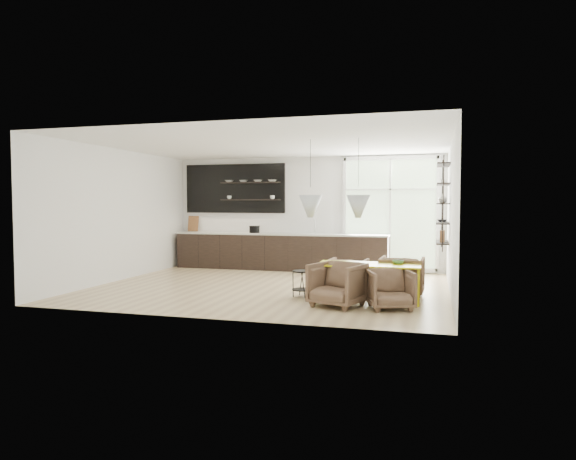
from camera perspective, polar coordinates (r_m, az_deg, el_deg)
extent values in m
cube|color=#D5BB88|center=(10.53, -1.95, -6.37)|extent=(7.00, 6.00, 0.01)
cube|color=white|center=(13.28, 1.99, 1.88)|extent=(7.00, 0.02, 2.90)
cube|color=white|center=(11.94, -18.19, 1.60)|extent=(0.02, 6.00, 2.90)
cube|color=white|center=(9.90, 17.71, 1.35)|extent=(0.02, 6.00, 2.90)
cube|color=white|center=(10.46, -1.98, 9.53)|extent=(7.00, 6.00, 0.01)
cube|color=#B2D1A5|center=(12.91, 11.27, 1.79)|extent=(2.20, 0.02, 2.70)
cube|color=silver|center=(12.88, 11.26, 1.79)|extent=(2.30, 0.08, 2.80)
cone|color=silver|center=(9.65, 2.51, 2.64)|extent=(0.44, 0.44, 0.42)
cone|color=silver|center=(9.49, 7.81, 2.61)|extent=(0.44, 0.44, 0.42)
cylinder|color=black|center=(9.68, 2.52, 7.41)|extent=(0.01, 0.01, 0.89)
cylinder|color=black|center=(9.52, 7.84, 7.46)|extent=(0.01, 0.01, 0.89)
cube|color=black|center=(13.17, -0.91, -2.49)|extent=(5.50, 0.65, 0.90)
cube|color=beige|center=(13.14, -0.91, -0.45)|extent=(5.54, 0.69, 0.04)
cube|color=white|center=(13.43, -0.52, 0.82)|extent=(5.50, 0.02, 0.55)
cube|color=black|center=(13.84, -5.94, 4.60)|extent=(2.80, 0.06, 1.30)
cube|color=black|center=(13.54, -4.19, 5.28)|extent=(1.60, 0.28, 0.03)
cube|color=black|center=(13.53, -4.18, 3.37)|extent=(1.60, 0.28, 0.03)
cube|color=#975E38|center=(14.28, -10.48, 0.70)|extent=(0.30, 0.10, 0.42)
cylinder|color=silver|center=(12.99, 3.02, 0.39)|extent=(0.02, 0.02, 0.40)
imported|color=white|center=(13.76, -6.55, 5.40)|extent=(0.22, 0.22, 0.05)
imported|color=white|center=(13.61, -4.98, 5.44)|extent=(0.22, 0.22, 0.05)
imported|color=white|center=(13.47, -3.38, 5.47)|extent=(0.22, 0.22, 0.05)
imported|color=white|center=(13.35, -1.75, 5.50)|extent=(0.22, 0.22, 0.05)
imported|color=white|center=(13.75, -6.54, 3.62)|extent=(0.12, 0.12, 0.10)
imported|color=white|center=(13.34, -1.75, 3.66)|extent=(0.12, 0.12, 0.10)
cylinder|color=black|center=(13.33, -3.75, 0.04)|extent=(0.27, 0.27, 0.16)
cube|color=black|center=(10.50, 16.86, 2.82)|extent=(0.02, 0.02, 1.90)
cube|color=black|center=(11.70, 16.75, 2.82)|extent=(0.02, 0.02, 1.90)
cube|color=black|center=(11.13, 16.74, -1.30)|extent=(0.26, 1.20, 0.02)
cube|color=black|center=(11.10, 16.77, 0.76)|extent=(0.26, 1.20, 0.02)
cube|color=black|center=(11.10, 16.80, 2.82)|extent=(0.26, 1.20, 0.02)
cube|color=black|center=(11.10, 16.83, 4.88)|extent=(0.26, 1.20, 0.03)
cube|color=black|center=(11.12, 16.86, 6.94)|extent=(0.26, 1.20, 0.03)
imported|color=white|center=(10.85, 16.83, 3.39)|extent=(0.18, 0.18, 0.19)
imported|color=#333338|center=(11.30, 16.76, 0.99)|extent=(0.22, 0.22, 0.05)
imported|color=white|center=(11.21, 16.83, 5.17)|extent=(0.10, 0.10, 0.09)
cube|color=#975E38|center=(11.02, 16.76, -0.65)|extent=(0.10, 0.18, 0.24)
cube|color=#D0CB07|center=(9.13, 8.97, -3.80)|extent=(1.80, 0.85, 0.03)
cube|color=#D0CB07|center=(8.94, 3.29, -6.01)|extent=(0.04, 0.04, 0.62)
cube|color=#D0CB07|center=(9.63, 4.11, -5.36)|extent=(0.04, 0.04, 0.62)
cube|color=#D0CB07|center=(8.78, 14.29, -6.27)|extent=(0.04, 0.04, 0.62)
cube|color=#D0CB07|center=(9.49, 14.29, -5.57)|extent=(0.04, 0.04, 0.62)
imported|color=brown|center=(9.90, 6.63, -5.03)|extent=(0.76, 0.78, 0.66)
imported|color=brown|center=(9.72, 12.55, -5.02)|extent=(0.81, 0.83, 0.73)
imported|color=brown|center=(8.57, 5.50, -6.04)|extent=(0.99, 1.00, 0.73)
imported|color=brown|center=(8.48, 11.29, -6.49)|extent=(0.88, 0.89, 0.64)
cylinder|color=black|center=(9.38, 1.59, -4.60)|extent=(0.36, 0.36, 0.02)
cylinder|color=black|center=(9.43, 1.59, -6.62)|extent=(0.38, 0.38, 0.02)
cylinder|color=black|center=(9.43, 2.61, -6.00)|extent=(0.02, 0.02, 0.47)
cylinder|color=black|center=(9.58, 1.47, -5.86)|extent=(0.02, 0.02, 0.47)
cylinder|color=black|center=(9.39, 0.57, -6.04)|extent=(0.02, 0.02, 0.47)
cylinder|color=black|center=(9.25, 1.72, -6.18)|extent=(0.02, 0.02, 0.47)
imported|color=white|center=(9.15, 7.41, -3.60)|extent=(0.23, 0.31, 0.03)
imported|color=#4D7D55|center=(9.19, 12.13, -3.50)|extent=(0.21, 0.21, 0.06)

